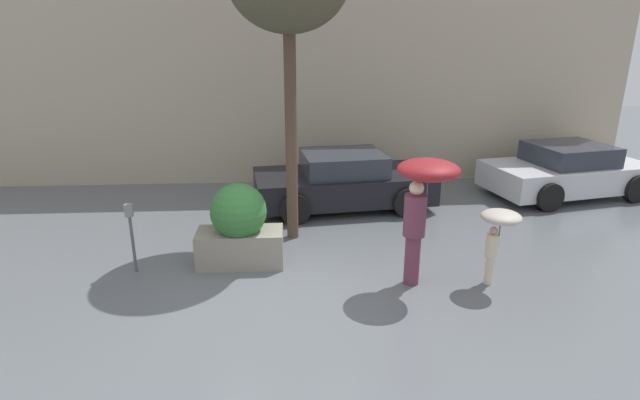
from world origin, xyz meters
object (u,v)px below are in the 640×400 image
(parked_car_far, at_px, (567,171))
(parking_meter, at_px, (130,223))
(person_child, at_px, (499,226))
(planter_box, at_px, (239,226))
(parked_car_near, at_px, (343,181))
(person_adult, at_px, (423,191))

(parked_car_far, bearing_deg, parking_meter, 99.74)
(person_child, relative_size, parked_car_far, 0.30)
(planter_box, relative_size, parked_car_near, 0.35)
(parked_car_far, bearing_deg, parked_car_near, 83.94)
(planter_box, xyz_separation_m, parked_car_far, (7.60, 3.46, -0.10))
(planter_box, xyz_separation_m, parked_car_near, (2.06, 2.93, -0.10))
(planter_box, relative_size, parking_meter, 1.23)
(planter_box, bearing_deg, person_adult, -17.52)
(person_adult, xyz_separation_m, parked_car_far, (4.75, 4.36, -0.96))
(planter_box, bearing_deg, parked_car_far, 24.50)
(planter_box, relative_size, person_adult, 0.72)
(parked_car_near, distance_m, parking_meter, 4.90)
(person_child, xyz_separation_m, parked_car_far, (3.57, 4.46, -0.39))
(person_adult, relative_size, person_child, 1.63)
(parked_car_far, bearing_deg, person_adult, 121.02)
(parked_car_near, bearing_deg, parking_meter, 122.44)
(planter_box, xyz_separation_m, person_child, (4.03, -0.99, 0.29))
(person_child, distance_m, parked_car_far, 5.73)
(person_adult, height_order, parked_car_far, person_adult)
(planter_box, bearing_deg, person_child, -13.88)
(person_adult, distance_m, parking_meter, 4.69)
(person_adult, bearing_deg, parked_car_near, 118.14)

